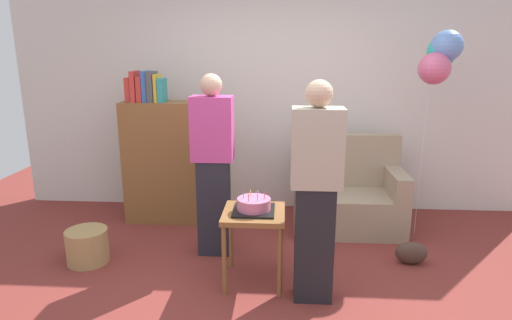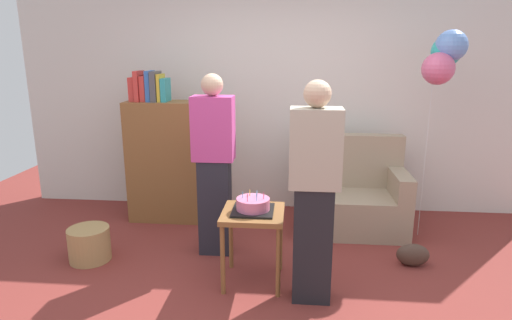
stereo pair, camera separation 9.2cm
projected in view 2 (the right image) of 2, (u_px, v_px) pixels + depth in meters
The scene contains 11 objects.
ground_plane at pixel (268, 298), 3.27m from camera, with size 8.00×8.00×0.00m, color maroon.
wall_back at pixel (280, 93), 4.92m from camera, with size 6.00×0.10×2.70m, color silver.
couch at pixel (350, 197), 4.49m from camera, with size 1.10×0.70×0.96m.
bookshelf at pixel (166, 158), 4.66m from camera, with size 0.80×0.36×1.61m.
side_table at pixel (253, 222), 3.39m from camera, with size 0.48×0.48×0.60m.
birthday_cake at pixel (253, 205), 3.35m from camera, with size 0.32×0.32×0.17m.
person_blowing_candles at pixel (214, 165), 3.83m from camera, with size 0.36×0.22×1.63m.
person_holding_cake at pixel (314, 193), 3.07m from camera, with size 0.36×0.22×1.63m.
wicker_basket at pixel (89, 244), 3.83m from camera, with size 0.36×0.36×0.30m, color #A88451.
handbag at pixel (413, 255), 3.74m from camera, with size 0.28×0.14×0.20m, color #473328.
balloon_bunch at pixel (445, 56), 3.93m from camera, with size 0.40×0.38×2.00m.
Camera 2 is at (0.18, -2.91, 1.82)m, focal length 30.34 mm.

